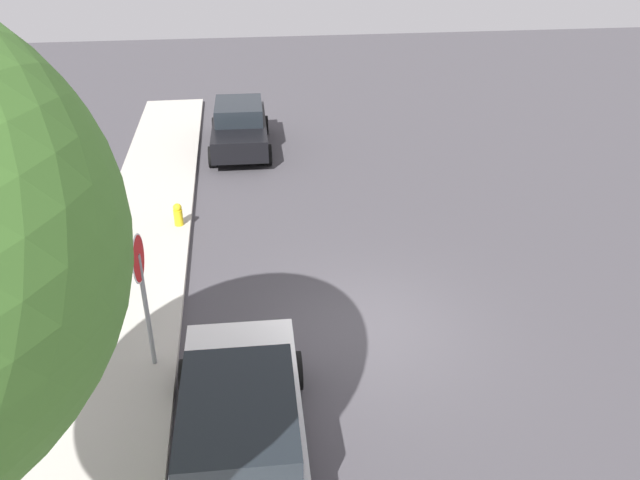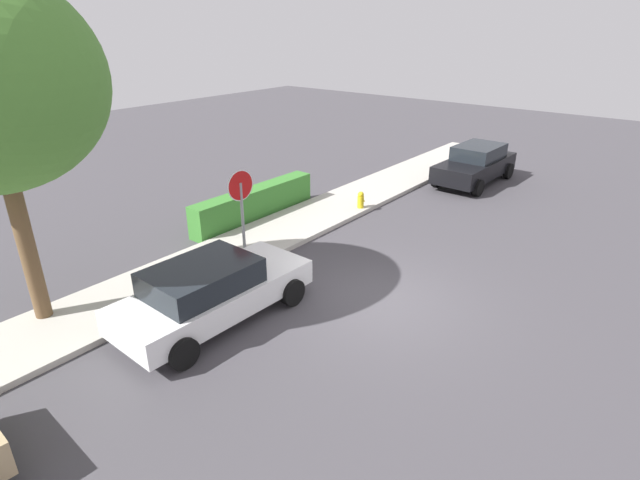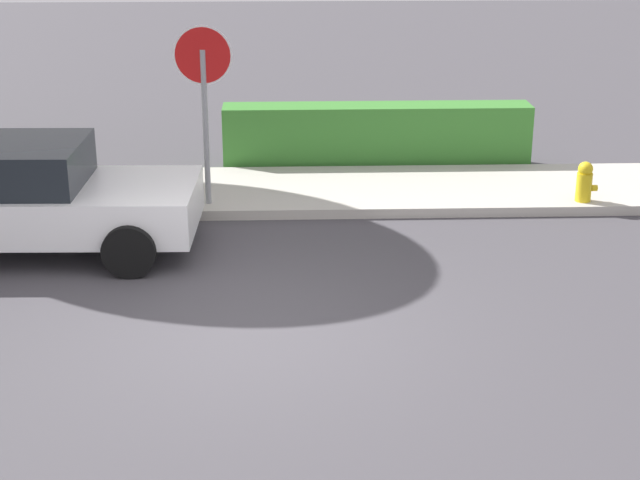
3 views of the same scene
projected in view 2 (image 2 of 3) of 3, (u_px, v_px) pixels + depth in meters
name	position (u px, v px, depth m)	size (l,w,h in m)	color
ground_plane	(380.00, 299.00, 11.75)	(60.00, 60.00, 0.00)	#423F44
sidewalk_curb	(246.00, 247.00, 14.34)	(32.00, 2.21, 0.14)	#B2ADA3
stop_sign	(241.00, 201.00, 12.72)	(0.80, 0.08, 2.62)	gray
parked_car_white	(211.00, 291.00, 10.67)	(4.45, 2.07, 1.40)	white
parked_car_black	(475.00, 164.00, 19.97)	(4.39, 2.02, 1.50)	black
fire_hydrant	(361.00, 202.00, 17.03)	(0.30, 0.22, 0.72)	gold
front_yard_hedge	(255.00, 204.00, 16.36)	(4.95, 0.62, 1.04)	#387A2D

